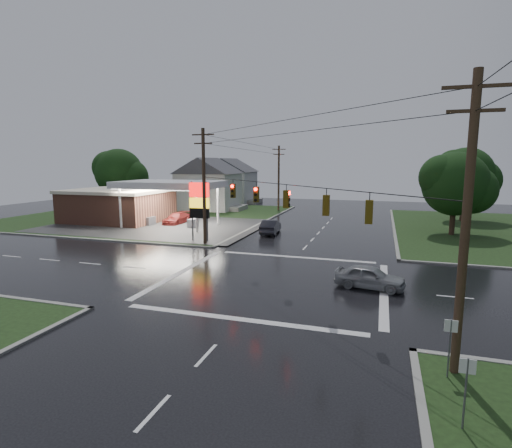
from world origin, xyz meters
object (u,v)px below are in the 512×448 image
(gas_station, at_px, (125,203))
(tree_nw_behind, at_px, (120,173))
(house_far, at_px, (230,180))
(car_north, at_px, (271,227))
(tree_ne_near, at_px, (457,184))
(house_near, at_px, (209,183))
(utility_pole_nw, at_px, (204,185))
(pylon_sign, at_px, (199,202))
(utility_pole_n, at_px, (279,177))
(car_pump, at_px, (177,218))
(utility_pole_se, at_px, (466,224))
(tree_ne_far, at_px, (466,175))
(car_crossing, at_px, (370,277))

(gas_station, bearing_deg, tree_nw_behind, 128.42)
(house_far, height_order, car_north, house_far)
(house_far, relative_size, tree_ne_near, 1.23)
(house_far, xyz_separation_m, car_north, (16.91, -30.90, -3.63))
(gas_station, relative_size, house_near, 2.37)
(utility_pole_nw, bearing_deg, pylon_sign, 135.00)
(utility_pole_n, bearing_deg, house_far, 141.23)
(house_far, relative_size, car_pump, 2.23)
(pylon_sign, xyz_separation_m, car_north, (5.46, 6.60, -3.23))
(utility_pole_n, bearing_deg, gas_station, -131.47)
(utility_pole_n, distance_m, tree_ne_near, 28.55)
(house_far, bearing_deg, utility_pole_n, -38.77)
(utility_pole_se, height_order, tree_ne_near, utility_pole_se)
(house_near, height_order, car_north, house_near)
(tree_nw_behind, distance_m, car_pump, 19.02)
(pylon_sign, relative_size, house_near, 0.54)
(tree_ne_far, bearing_deg, utility_pole_nw, -137.41)
(pylon_sign, height_order, utility_pole_nw, utility_pole_nw)
(gas_station, distance_m, house_near, 17.07)
(pylon_sign, bearing_deg, tree_ne_near, 25.01)
(house_near, xyz_separation_m, car_north, (15.91, -18.90, -3.63))
(utility_pole_se, relative_size, car_crossing, 2.55)
(gas_station, height_order, car_crossing, gas_station)
(car_pump, bearing_deg, house_far, 98.76)
(house_far, bearing_deg, house_near, -85.24)
(tree_ne_near, height_order, car_pump, tree_ne_near)
(tree_ne_far, bearing_deg, car_crossing, -108.09)
(utility_pole_nw, bearing_deg, house_near, 113.37)
(car_north, height_order, car_crossing, car_north)
(house_near, distance_m, car_pump, 16.35)
(utility_pole_nw, xyz_separation_m, utility_pole_se, (19.00, -19.00, 0.00))
(pylon_sign, relative_size, tree_ne_far, 0.61)
(utility_pole_nw, distance_m, car_pump, 14.86)
(house_near, bearing_deg, tree_nw_behind, -155.02)
(gas_station, height_order, house_far, house_far)
(utility_pole_se, height_order, utility_pole_n, utility_pole_se)
(utility_pole_se, height_order, house_near, utility_pole_se)
(utility_pole_n, xyz_separation_m, car_pump, (-8.93, -17.73, -4.75))
(gas_station, distance_m, tree_nw_behind, 13.63)
(car_pump, bearing_deg, tree_nw_behind, 149.28)
(utility_pole_se, xyz_separation_m, tree_nw_behind, (-43.34, 39.49, 0.46))
(gas_station, relative_size, utility_pole_n, 2.50)
(pylon_sign, relative_size, car_north, 1.27)
(tree_ne_near, bearing_deg, tree_nw_behind, 170.53)
(utility_pole_nw, height_order, tree_ne_near, utility_pole_nw)
(gas_station, distance_m, pylon_sign, 17.81)
(utility_pole_nw, distance_m, tree_ne_near, 26.74)
(tree_ne_far, bearing_deg, car_north, -142.72)
(house_near, bearing_deg, utility_pole_nw, -66.63)
(car_north, bearing_deg, house_near, -54.76)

